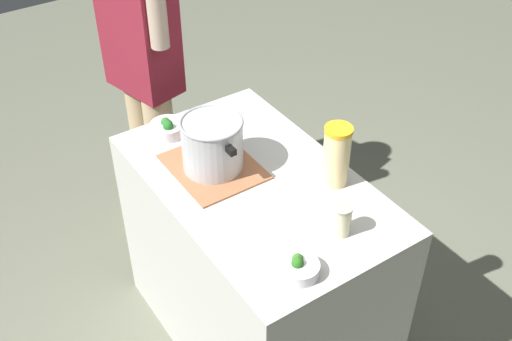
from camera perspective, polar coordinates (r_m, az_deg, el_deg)
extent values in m
plane|color=#686B59|center=(2.96, 0.00, -14.31)|extent=(8.00, 8.00, 0.00)
cube|color=beige|center=(2.62, 0.00, -8.46)|extent=(1.11, 0.67, 0.89)
cube|color=#A56542|center=(2.38, -3.85, 0.35)|extent=(0.36, 0.30, 0.01)
cylinder|color=#B7B7BC|center=(2.31, -3.95, 2.33)|extent=(0.23, 0.23, 0.20)
torus|color=#99999E|center=(2.26, -4.06, 4.34)|extent=(0.23, 0.23, 0.01)
cube|color=black|center=(2.19, -2.27, 1.81)|extent=(0.04, 0.02, 0.02)
cube|color=black|center=(2.38, -5.63, 4.95)|extent=(0.04, 0.02, 0.02)
cylinder|color=#F8DB93|center=(2.26, 7.23, 1.18)|extent=(0.10, 0.10, 0.22)
cylinder|color=yellow|center=(2.19, 7.47, 3.65)|extent=(0.10, 0.10, 0.02)
ellipsoid|color=yellow|center=(2.25, 7.05, 1.90)|extent=(0.04, 0.04, 0.01)
cylinder|color=beige|center=(2.10, 7.68, -4.51)|extent=(0.07, 0.07, 0.10)
cylinder|color=#B2AD99|center=(2.06, 7.81, -3.36)|extent=(0.07, 0.07, 0.01)
cylinder|color=silver|center=(1.98, 3.93, -8.81)|extent=(0.13, 0.13, 0.04)
ellipsoid|color=#3A7026|center=(1.98, 3.75, -7.99)|extent=(0.04, 0.04, 0.04)
ellipsoid|color=#2A671C|center=(1.96, 3.76, -8.33)|extent=(0.04, 0.04, 0.04)
cylinder|color=silver|center=(2.56, -7.96, 3.74)|extent=(0.14, 0.14, 0.05)
ellipsoid|color=#1F6421|center=(2.52, -7.90, 3.96)|extent=(0.04, 0.04, 0.05)
ellipsoid|color=#2C682A|center=(2.55, -8.15, 4.29)|extent=(0.04, 0.04, 0.04)
ellipsoid|color=#246B22|center=(2.55, -8.01, 4.15)|extent=(0.04, 0.04, 0.04)
cylinder|color=tan|center=(3.19, -8.30, 0.40)|extent=(0.14, 0.14, 0.82)
cylinder|color=tan|center=(3.33, -9.87, 2.17)|extent=(0.14, 0.14, 0.82)
cube|color=maroon|center=(2.89, -10.53, 12.54)|extent=(0.38, 0.27, 0.60)
cylinder|color=tan|center=(2.65, -8.90, 13.84)|extent=(0.08, 0.08, 0.30)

